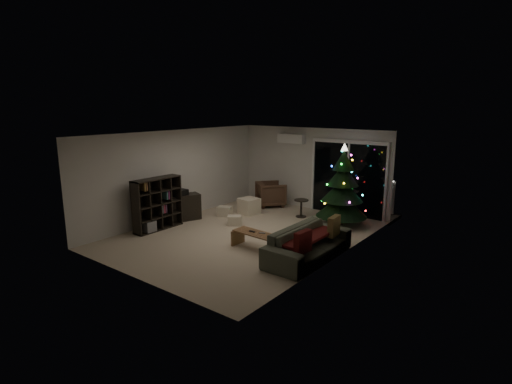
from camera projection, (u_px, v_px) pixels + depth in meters
room at (294, 187)px, 10.65m from camera, size 6.50×7.51×2.60m
bookshelf at (153, 203)px, 10.38m from camera, size 0.85×1.38×1.35m
media_cabinet at (179, 208)px, 11.12m from camera, size 0.83×1.24×0.73m
stereo at (178, 192)px, 11.02m from camera, size 0.37×0.44×0.15m
armchair at (271, 194)px, 12.73m from camera, size 1.18×1.18×0.77m
ottoman at (249, 206)px, 11.84m from camera, size 0.60×0.60×0.47m
cardboard_box_a at (225, 211)px, 11.62m from camera, size 0.48×0.43×0.28m
cardboard_box_b at (234, 220)px, 10.75m from camera, size 0.45×0.44×0.25m
side_table at (301, 208)px, 11.49m from camera, size 0.53×0.53×0.51m
floor_lamp at (290, 178)px, 13.07m from camera, size 0.26×0.26×1.64m
sofa at (308, 244)px, 8.36m from camera, size 0.91×2.28×0.66m
sofa_throw at (304, 236)px, 8.38m from camera, size 0.71×1.64×0.05m
cushion_a at (334, 226)px, 8.65m from camera, size 0.17×0.45×0.44m
cushion_b at (303, 242)px, 7.65m from camera, size 0.16×0.44×0.44m
coffee_table at (257, 241)px, 8.92m from camera, size 1.23×0.51×0.38m
remote_a at (252, 231)px, 8.97m from camera, size 0.15×0.04×0.02m
remote_b at (262, 233)px, 8.86m from camera, size 0.15×0.09×0.02m
christmas_tree at (343, 185)px, 10.55m from camera, size 1.44×1.44×2.20m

